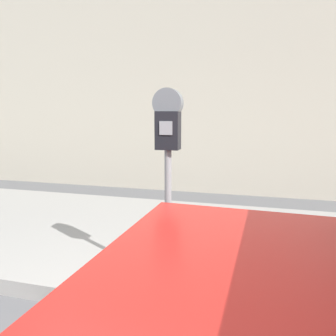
# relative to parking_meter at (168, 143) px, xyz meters

# --- Properties ---
(sidewalk) EXTENTS (24.00, 2.80, 0.15)m
(sidewalk) POSITION_rel_parking_meter_xyz_m (0.02, 1.06, -1.24)
(sidewalk) COLOR #9E9B96
(sidewalk) RESTS_ON ground_plane
(building_facade) EXTENTS (24.00, 0.30, 5.27)m
(building_facade) POSITION_rel_parking_meter_xyz_m (0.02, 3.84, 1.32)
(building_facade) COLOR beige
(building_facade) RESTS_ON ground_plane
(parking_meter) EXTENTS (0.23, 0.13, 1.59)m
(parking_meter) POSITION_rel_parking_meter_xyz_m (0.00, 0.00, 0.00)
(parking_meter) COLOR gray
(parking_meter) RESTS_ON sidewalk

